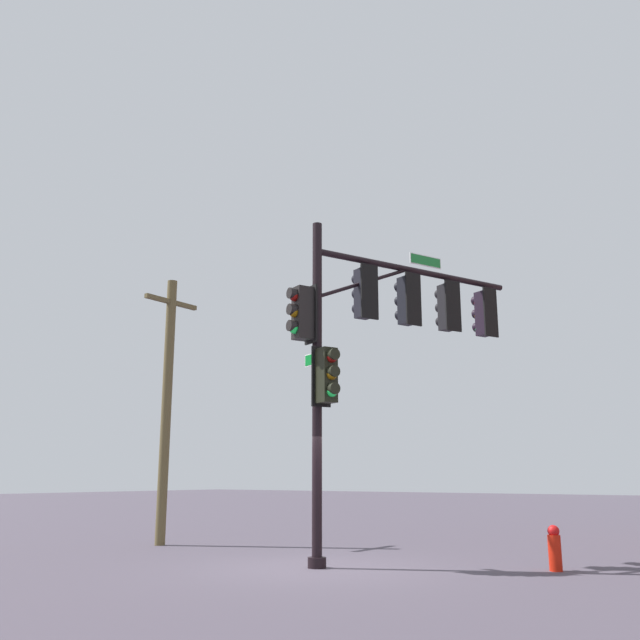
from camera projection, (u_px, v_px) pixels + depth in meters
ground_plane at (317, 568)px, 13.37m from camera, size 120.00×120.00×0.00m
signal_pole_assembly at (381, 327)px, 15.29m from camera, size 5.78×2.58×7.01m
utility_pole at (167, 402)px, 18.60m from camera, size 1.80×0.26×7.03m
fire_hydrant at (555, 548)px, 13.01m from camera, size 0.33×0.24×0.83m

